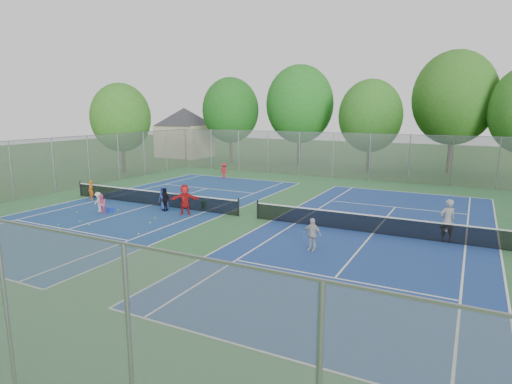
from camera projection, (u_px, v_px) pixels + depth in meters
ground at (248, 218)px, 24.19m from camera, size 120.00×120.00×0.00m
court_pad at (248, 217)px, 24.19m from camera, size 32.00×32.00×0.01m
court_left at (152, 205)px, 27.32m from camera, size 10.97×23.77×0.01m
court_right at (373, 233)px, 21.06m from camera, size 10.97×23.77×0.01m
net_left at (151, 198)px, 27.24m from camera, size 12.87×0.10×0.91m
net_right at (373, 225)px, 20.98m from camera, size 12.87×0.10×0.91m
fence_north at (333, 155)px, 37.79m from camera, size 32.00×0.10×4.00m
fence_west at (53, 166)px, 30.97m from camera, size 0.10×32.00×4.00m
house at (184, 124)px, 54.20m from camera, size 11.03×11.03×7.30m
tree_nw at (231, 110)px, 48.55m from camera, size 6.40×6.40×9.58m
tree_nl at (300, 104)px, 45.73m from camera, size 7.20×7.20×10.69m
tree_nc at (370, 116)px, 40.62m from camera, size 6.00×6.00×8.85m
tree_nr at (454, 98)px, 39.80m from camera, size 7.60×7.60×11.42m
tree_side_w at (121, 118)px, 40.43m from camera, size 5.60×5.60×8.47m
ball_crate at (110, 210)px, 25.47m from camera, size 0.34×0.34×0.28m
ball_hopper at (204, 205)px, 26.37m from camera, size 0.26×0.26×0.47m
student_a at (91, 190)px, 28.77m from camera, size 0.56×0.45×1.32m
student_b at (102, 204)px, 24.99m from camera, size 0.68×0.61×1.16m
student_c at (98, 202)px, 25.45m from camera, size 0.85×0.61×1.20m
student_d at (165, 199)px, 25.61m from camera, size 0.89×0.54×1.42m
student_e at (164, 198)px, 25.88m from camera, size 0.75×0.51×1.47m
student_f at (185, 200)px, 24.67m from camera, size 1.70×1.27×1.79m
child_far_baseline at (224, 171)px, 37.79m from camera, size 0.96×0.69×1.34m
instructor at (447, 221)px, 19.61m from camera, size 0.88×0.79×2.01m
teen_court_b at (312, 234)px, 18.41m from camera, size 0.89×0.46×1.46m
tennis_ball_0 at (119, 243)px, 19.42m from camera, size 0.07×0.07×0.07m
tennis_ball_1 at (139, 234)px, 20.85m from camera, size 0.07×0.07×0.07m
tennis_ball_2 at (150, 223)px, 22.93m from camera, size 0.07×0.07×0.07m
tennis_ball_3 at (77, 213)px, 25.20m from camera, size 0.07×0.07×0.07m
tennis_ball_4 at (80, 222)px, 23.16m from camera, size 0.07×0.07×0.07m
tennis_ball_5 at (118, 210)px, 25.80m from camera, size 0.07×0.07×0.07m
tennis_ball_6 at (59, 229)px, 21.75m from camera, size 0.07×0.07×0.07m
tennis_ball_7 at (89, 225)px, 22.51m from camera, size 0.07×0.07×0.07m
tennis_ball_8 at (58, 225)px, 22.48m from camera, size 0.07×0.07×0.07m
tennis_ball_9 at (155, 218)px, 23.89m from camera, size 0.07×0.07×0.07m
tennis_ball_10 at (61, 229)px, 21.71m from camera, size 0.07×0.07×0.07m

